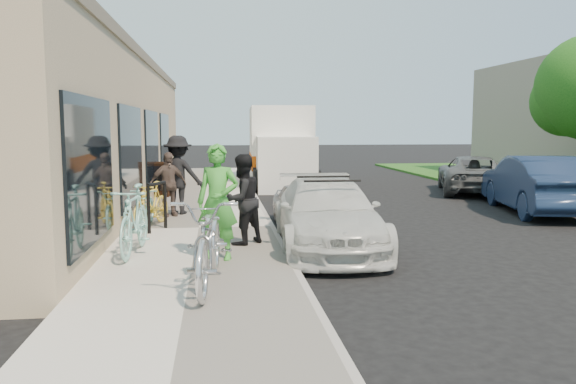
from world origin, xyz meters
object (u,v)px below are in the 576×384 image
sedan_silver (307,205)px  cruiser_bike_c (151,204)px  bike_rack (157,201)px  tandem_bike (210,241)px  moving_truck (281,150)px  cruiser_bike_a (134,220)px  woman_rider (218,202)px  cruiser_bike_b (147,207)px  man_standing (242,199)px  sedan_white (327,214)px  sandwich_board (160,179)px  bystander_b (168,184)px  bystander_a (178,175)px  far_car_gray (472,174)px  far_car_blue (536,184)px

sedan_silver → cruiser_bike_c: bearing=179.4°
bike_rack → tandem_bike: 4.29m
moving_truck → cruiser_bike_a: 12.97m
bike_rack → woman_rider: size_ratio=0.54×
cruiser_bike_b → cruiser_bike_c: (0.09, -0.03, 0.06)m
man_standing → cruiser_bike_c: size_ratio=1.04×
sedan_white → sedan_silver: 2.21m
sandwich_board → bike_rack: bearing=-66.1°
moving_truck → bystander_b: size_ratio=4.11×
bike_rack → moving_truck: size_ratio=0.16×
moving_truck → cruiser_bike_a: moving_truck is taller
sandwich_board → bystander_a: size_ratio=0.55×
sedan_silver → bystander_b: bystander_b is taller
sandwich_board → sedan_white: sedan_white is taller
cruiser_bike_b → bystander_a: bystander_a is taller
sedan_white → tandem_bike: size_ratio=1.95×
sedan_white → far_car_gray: 10.51m
bike_rack → man_standing: 2.25m
moving_truck → far_car_blue: moving_truck is taller
bike_rack → cruiser_bike_b: bike_rack is taller
man_standing → bystander_a: 3.97m
far_car_blue → woman_rider: woman_rider is taller
sedan_white → far_car_gray: sedan_white is taller
bike_rack → cruiser_bike_a: cruiser_bike_a is taller
bike_rack → cruiser_bike_a: size_ratio=0.52×
bike_rack → moving_truck: 10.96m
bike_rack → sedan_white: bearing=-23.4°
sedan_silver → moving_truck: (0.48, 9.49, 0.84)m
tandem_bike → bystander_b: (-1.05, 6.01, 0.15)m
sandwich_board → woman_rider: woman_rider is taller
cruiser_bike_c → cruiser_bike_b: bearing=-179.7°
tandem_bike → bystander_b: bystander_b is taller
sandwich_board → moving_truck: moving_truck is taller
moving_truck → tandem_bike: 14.68m
sedan_white → sandwich_board: bearing=121.0°
tandem_bike → man_standing: 2.69m
far_car_blue → bystander_a: (-9.21, 0.02, 0.34)m
tandem_bike → bike_rack: bearing=110.3°
moving_truck → man_standing: moving_truck is taller
cruiser_bike_b → bystander_b: bystander_b is taller
tandem_bike → cruiser_bike_b: (-1.38, 4.72, -0.20)m
man_standing → cruiser_bike_b: bearing=-86.2°
tandem_bike → bystander_b: bearing=105.1°
bystander_b → bike_rack: bearing=-115.4°
moving_truck → far_car_blue: size_ratio=1.36×
sandwich_board → man_standing: man_standing is taller
cruiser_bike_c → sandwich_board: bearing=114.0°
man_standing → cruiser_bike_a: bearing=-21.1°
moving_truck → cruiser_bike_b: bearing=-109.9°
sedan_white → bystander_a: bystander_a is taller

